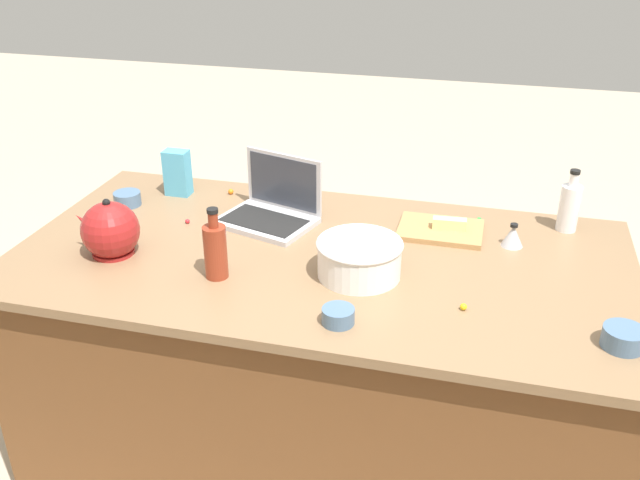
% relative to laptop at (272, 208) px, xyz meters
% --- Properties ---
extents(ground_plane, '(12.00, 12.00, 0.00)m').
position_rel_laptop_xyz_m(ground_plane, '(-0.22, 0.20, -0.95)').
color(ground_plane, '#B7A88E').
extents(island_counter, '(1.92, 0.99, 0.90)m').
position_rel_laptop_xyz_m(island_counter, '(-0.22, 0.20, -0.50)').
color(island_counter, brown).
rests_on(island_counter, ground).
extents(laptop, '(0.36, 0.31, 0.22)m').
position_rel_laptop_xyz_m(laptop, '(0.00, 0.00, 0.00)').
color(laptop, '#B7B7BC').
rests_on(laptop, island_counter).
extents(mixing_bowl_large, '(0.25, 0.25, 0.11)m').
position_rel_laptop_xyz_m(mixing_bowl_large, '(-0.37, 0.30, 0.01)').
color(mixing_bowl_large, white).
rests_on(mixing_bowl_large, island_counter).
extents(bottle_soy, '(0.07, 0.07, 0.22)m').
position_rel_laptop_xyz_m(bottle_soy, '(0.04, 0.41, 0.04)').
color(bottle_soy, maroon).
rests_on(bottle_soy, island_counter).
extents(bottle_vinegar, '(0.07, 0.07, 0.21)m').
position_rel_laptop_xyz_m(bottle_vinegar, '(-0.97, -0.18, 0.04)').
color(bottle_vinegar, white).
rests_on(bottle_vinegar, island_counter).
extents(kettle, '(0.21, 0.18, 0.20)m').
position_rel_laptop_xyz_m(kettle, '(0.41, 0.36, 0.03)').
color(kettle, maroon).
rests_on(kettle, island_counter).
extents(cutting_board, '(0.28, 0.20, 0.02)m').
position_rel_laptop_xyz_m(cutting_board, '(-0.57, -0.05, -0.04)').
color(cutting_board, '#AD7F4C').
rests_on(cutting_board, island_counter).
extents(butter_stick_left, '(0.11, 0.04, 0.04)m').
position_rel_laptop_xyz_m(butter_stick_left, '(-0.60, -0.05, -0.01)').
color(butter_stick_left, '#F4E58C').
rests_on(butter_stick_left, cutting_board).
extents(ramekin_small, '(0.10, 0.10, 0.05)m').
position_rel_laptop_xyz_m(ramekin_small, '(-1.08, 0.49, -0.02)').
color(ramekin_small, slate).
rests_on(ramekin_small, island_counter).
extents(ramekin_medium, '(0.09, 0.09, 0.04)m').
position_rel_laptop_xyz_m(ramekin_medium, '(-0.37, 0.56, -0.02)').
color(ramekin_medium, slate).
rests_on(ramekin_medium, island_counter).
extents(ramekin_wide, '(0.10, 0.10, 0.05)m').
position_rel_laptop_xyz_m(ramekin_wide, '(0.55, 0.01, -0.02)').
color(ramekin_wide, slate).
rests_on(ramekin_wide, island_counter).
extents(kitchen_timer, '(0.07, 0.07, 0.08)m').
position_rel_laptop_xyz_m(kitchen_timer, '(-0.80, -0.01, -0.01)').
color(kitchen_timer, '#B2B2B7').
rests_on(kitchen_timer, island_counter).
extents(candy_bag, '(0.09, 0.06, 0.17)m').
position_rel_laptop_xyz_m(candy_bag, '(0.41, -0.13, 0.04)').
color(candy_bag, '#4CA5CC').
rests_on(candy_bag, island_counter).
extents(candy_0, '(0.02, 0.02, 0.02)m').
position_rel_laptop_xyz_m(candy_0, '(-0.68, 0.41, -0.04)').
color(candy_0, yellow).
rests_on(candy_0, island_counter).
extents(candy_1, '(0.02, 0.02, 0.02)m').
position_rel_laptop_xyz_m(candy_1, '(0.22, -0.18, -0.04)').
color(candy_1, orange).
rests_on(candy_1, island_counter).
extents(candy_2, '(0.02, 0.02, 0.02)m').
position_rel_laptop_xyz_m(candy_2, '(-0.69, -0.16, -0.04)').
color(candy_2, green).
rests_on(candy_2, island_counter).
extents(candy_3, '(0.02, 0.02, 0.02)m').
position_rel_laptop_xyz_m(candy_3, '(0.27, 0.10, -0.04)').
color(candy_3, red).
rests_on(candy_3, island_counter).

